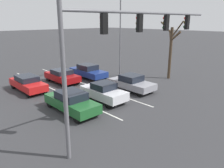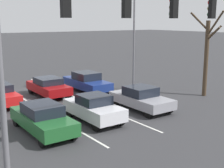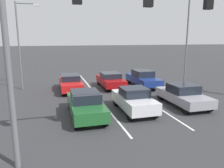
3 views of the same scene
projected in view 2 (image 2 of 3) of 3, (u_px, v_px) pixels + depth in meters
name	position (u px, v px, depth m)	size (l,w,h in m)	color
ground_plane	(39.00, 93.00, 24.19)	(240.00, 240.00, 0.00)	#333335
lane_stripe_left_divider	(76.00, 97.00, 22.77)	(0.12, 17.89, 0.01)	silver
lane_stripe_center_divider	(33.00, 104.00, 20.90)	(0.12, 17.89, 0.01)	silver
car_gray_leftlane_front	(141.00, 98.00, 19.65)	(1.93, 4.36, 1.46)	gray
car_darkgreen_rightlane_front	(42.00, 118.00, 15.54)	(1.79, 4.64, 1.49)	#1E5928
car_silver_midlane_front	(94.00, 108.00, 17.28)	(1.76, 4.01, 1.52)	silver
car_navy_leftlane_second	(87.00, 82.00, 24.50)	(1.83, 4.74, 1.55)	navy
car_maroon_midlane_second	(48.00, 87.00, 23.04)	(1.85, 4.23, 1.39)	maroon
traffic_signal_gantry	(110.00, 23.00, 11.52)	(11.97, 0.37, 7.17)	slate
street_lamp_left_shoulder	(132.00, 27.00, 24.19)	(1.83, 0.24, 8.83)	slate
bare_tree_near	(207.00, 52.00, 22.69)	(2.37, 2.43, 6.21)	#423323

